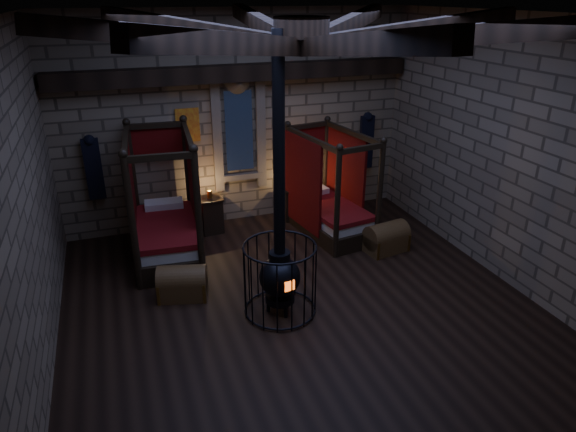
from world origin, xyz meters
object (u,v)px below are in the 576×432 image
object	(u,v)px
trunk_right	(386,238)
stove	(280,274)
bed_right	(328,208)
bed_left	(166,227)
trunk_left	(183,283)

from	to	relation	value
trunk_right	stove	world-z (taller)	stove
trunk_right	bed_right	bearing A→B (deg)	111.39
bed_left	stove	bearing A→B (deg)	-56.58
bed_left	trunk_right	world-z (taller)	bed_left
bed_right	trunk_right	world-z (taller)	bed_right
bed_left	trunk_right	size ratio (longest dim) A/B	2.66
trunk_left	trunk_right	bearing A→B (deg)	19.87
bed_left	bed_right	bearing A→B (deg)	3.42
trunk_left	stove	bearing A→B (deg)	-19.42
bed_right	stove	distance (m)	2.99
bed_left	trunk_right	distance (m)	4.04
bed_right	trunk_right	size ratio (longest dim) A/B	2.45
bed_left	bed_right	size ratio (longest dim) A/B	1.08
bed_left	trunk_left	distance (m)	1.57
bed_left	trunk_left	world-z (taller)	bed_left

